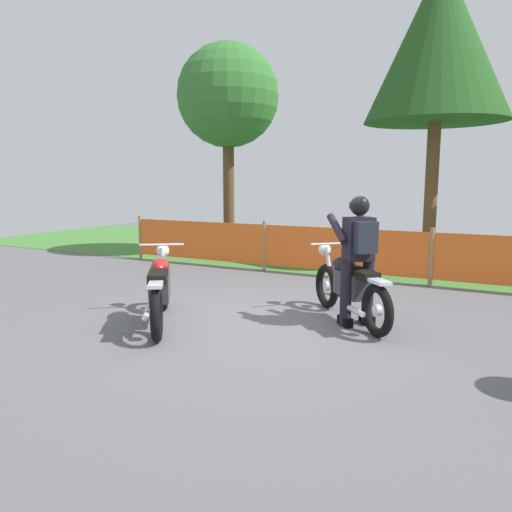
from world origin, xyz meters
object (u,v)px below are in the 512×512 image
(motorcycle_trailing, at_px, (349,286))
(traffic_cone, at_px, (343,279))
(rider_trailing, at_px, (359,254))
(motorcycle_lead, at_px, (160,288))

(motorcycle_trailing, xyz_separation_m, traffic_cone, (-0.52, 1.41, -0.22))
(motorcycle_trailing, xyz_separation_m, rider_trailing, (0.16, -0.16, 0.47))
(motorcycle_trailing, height_order, rider_trailing, rider_trailing)
(motorcycle_lead, relative_size, traffic_cone, 3.38)
(rider_trailing, bearing_deg, traffic_cone, -20.49)
(motorcycle_lead, distance_m, rider_trailing, 2.63)
(rider_trailing, distance_m, traffic_cone, 1.85)
(motorcycle_trailing, relative_size, rider_trailing, 0.94)
(motorcycle_lead, bearing_deg, traffic_cone, -66.11)
(motorcycle_lead, relative_size, motorcycle_trailing, 1.13)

